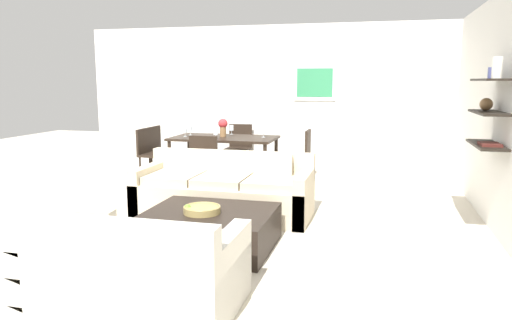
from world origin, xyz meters
TOP-DOWN VIEW (x-y plane):
  - ground_plane at (0.00, 0.00)m, footprint 18.00×18.00m
  - back_wall_unit at (0.30, 3.53)m, footprint 8.40×0.09m
  - right_wall_shelf_unit at (3.03, 0.59)m, footprint 0.34×8.20m
  - sofa_beige at (-0.14, 0.34)m, footprint 2.19×0.90m
  - loveseat_white at (-0.03, -2.22)m, footprint 1.58×0.90m
  - coffee_table at (0.08, -0.84)m, footprint 1.28×1.08m
  - decorative_bowl at (0.03, -0.92)m, footprint 0.37×0.37m
  - apple_on_coffee_table at (-0.11, -0.95)m, footprint 0.09×0.09m
  - dining_table at (-0.81, 2.38)m, footprint 1.75×0.97m
  - dining_chair_left_far at (-2.09, 2.60)m, footprint 0.44×0.44m
  - dining_chair_left_near at (-2.09, 2.16)m, footprint 0.44×0.44m
  - dining_chair_head at (-0.81, 3.27)m, footprint 0.44×0.44m
  - dining_chair_right_far at (0.47, 2.60)m, footprint 0.44×0.44m
  - dining_chair_foot at (-0.81, 1.49)m, footprint 0.44×0.44m
  - wine_glass_foot at (-0.81, 1.96)m, footprint 0.07×0.07m
  - wine_glass_left_near at (-1.47, 2.26)m, footprint 0.08×0.08m
  - wine_glass_right_far at (-0.15, 2.50)m, footprint 0.06×0.06m
  - wine_glass_head at (-0.81, 2.80)m, footprint 0.07×0.07m
  - wine_glass_left_far at (-1.47, 2.50)m, footprint 0.08×0.08m
  - centerpiece_vase at (-0.84, 2.42)m, footprint 0.16×0.16m

SIDE VIEW (x-z plane):
  - ground_plane at x=0.00m, z-range 0.00..0.00m
  - coffee_table at x=0.08m, z-range 0.00..0.38m
  - sofa_beige at x=-0.14m, z-range -0.10..0.68m
  - loveseat_white at x=-0.03m, z-range -0.10..0.68m
  - decorative_bowl at x=0.03m, z-range 0.38..0.45m
  - apple_on_coffee_table at x=-0.11m, z-range 0.38..0.47m
  - dining_chair_left_far at x=-2.09m, z-range 0.06..0.94m
  - dining_chair_left_near at x=-2.09m, z-range 0.06..0.94m
  - dining_chair_head at x=-0.81m, z-range 0.06..0.94m
  - dining_chair_right_far at x=0.47m, z-range 0.06..0.94m
  - dining_chair_foot at x=-0.81m, z-range 0.06..0.94m
  - dining_table at x=-0.81m, z-range 0.31..1.06m
  - wine_glass_left_far at x=-1.47m, z-range 0.78..0.92m
  - wine_glass_left_near at x=-1.47m, z-range 0.78..0.93m
  - wine_glass_right_far at x=-0.15m, z-range 0.78..0.94m
  - wine_glass_head at x=-0.81m, z-range 0.78..0.94m
  - wine_glass_foot at x=-0.81m, z-range 0.78..0.94m
  - centerpiece_vase at x=-0.84m, z-range 0.78..1.08m
  - right_wall_shelf_unit at x=3.03m, z-range 0.00..2.70m
  - back_wall_unit at x=0.30m, z-range 0.00..2.70m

